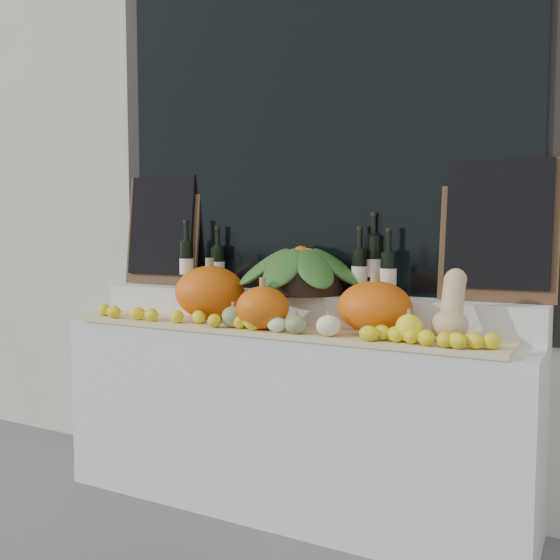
% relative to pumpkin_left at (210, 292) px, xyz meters
% --- Properties ---
extents(storefront_facade, '(7.00, 0.94, 4.50)m').
position_rel_pumpkin_left_xyz_m(storefront_facade, '(0.43, 0.75, 1.21)').
color(storefront_facade, beige).
rests_on(storefront_facade, ground).
extents(display_sill, '(2.30, 0.55, 0.88)m').
position_rel_pumpkin_left_xyz_m(display_sill, '(0.43, 0.03, -0.60)').
color(display_sill, silver).
rests_on(display_sill, ground).
extents(rear_tier, '(2.30, 0.25, 0.16)m').
position_rel_pumpkin_left_xyz_m(rear_tier, '(0.43, 0.18, -0.08)').
color(rear_tier, silver).
rests_on(rear_tier, display_sill).
extents(straw_bedding, '(2.10, 0.32, 0.02)m').
position_rel_pumpkin_left_xyz_m(straw_bedding, '(0.43, -0.10, -0.15)').
color(straw_bedding, tan).
rests_on(straw_bedding, display_sill).
extents(pumpkin_left, '(0.38, 0.38, 0.27)m').
position_rel_pumpkin_left_xyz_m(pumpkin_left, '(0.00, 0.00, 0.00)').
color(pumpkin_left, orange).
rests_on(pumpkin_left, straw_bedding).
extents(pumpkin_right, '(0.43, 0.43, 0.23)m').
position_rel_pumpkin_left_xyz_m(pumpkin_right, '(0.89, -0.03, -0.02)').
color(pumpkin_right, orange).
rests_on(pumpkin_right, straw_bedding).
extents(pumpkin_center, '(0.25, 0.25, 0.19)m').
position_rel_pumpkin_left_xyz_m(pumpkin_center, '(0.41, -0.17, -0.04)').
color(pumpkin_center, orange).
rests_on(pumpkin_center, straw_bedding).
extents(butternut_squash, '(0.15, 0.21, 0.29)m').
position_rel_pumpkin_left_xyz_m(butternut_squash, '(1.23, -0.08, -0.01)').
color(butternut_squash, tan).
rests_on(butternut_squash, straw_bedding).
extents(decorative_gourds, '(0.93, 0.14, 0.14)m').
position_rel_pumpkin_left_xyz_m(decorative_gourds, '(0.61, -0.20, -0.08)').
color(decorative_gourds, '#2E5E1C').
rests_on(decorative_gourds, straw_bedding).
extents(lemon_heap, '(2.20, 0.16, 0.06)m').
position_rel_pumpkin_left_xyz_m(lemon_heap, '(0.43, -0.21, -0.10)').
color(lemon_heap, yellow).
rests_on(lemon_heap, straw_bedding).
extents(produce_bowl, '(0.67, 0.67, 0.24)m').
position_rel_pumpkin_left_xyz_m(produce_bowl, '(0.43, 0.16, 0.12)').
color(produce_bowl, black).
rests_on(produce_bowl, rear_tier).
extents(wine_bottle_far_left, '(0.08, 0.08, 0.37)m').
position_rel_pumpkin_left_xyz_m(wine_bottle_far_left, '(-0.24, 0.13, 0.13)').
color(wine_bottle_far_left, black).
rests_on(wine_bottle_far_left, rear_tier).
extents(wine_bottle_near_left, '(0.08, 0.08, 0.33)m').
position_rel_pumpkin_left_xyz_m(wine_bottle_near_left, '(-0.09, 0.21, 0.12)').
color(wine_bottle_near_left, black).
rests_on(wine_bottle_near_left, rear_tier).
extents(wine_bottle_tall, '(0.08, 0.08, 0.40)m').
position_rel_pumpkin_left_xyz_m(wine_bottle_tall, '(0.78, 0.25, 0.15)').
color(wine_bottle_tall, black).
rests_on(wine_bottle_tall, rear_tier).
extents(wine_bottle_near_right, '(0.08, 0.08, 0.33)m').
position_rel_pumpkin_left_xyz_m(wine_bottle_near_right, '(0.73, 0.19, 0.11)').
color(wine_bottle_near_right, black).
rests_on(wine_bottle_near_right, rear_tier).
extents(wine_bottle_far_right, '(0.08, 0.08, 0.32)m').
position_rel_pumpkin_left_xyz_m(wine_bottle_far_right, '(0.88, 0.16, 0.11)').
color(wine_bottle_far_right, black).
rests_on(wine_bottle_far_right, rear_tier).
extents(chalkboard_left, '(0.50, 0.10, 0.62)m').
position_rel_pumpkin_left_xyz_m(chalkboard_left, '(-0.49, 0.24, 0.32)').
color(chalkboard_left, '#4C331E').
rests_on(chalkboard_left, rear_tier).
extents(chalkboard_right, '(0.50, 0.10, 0.62)m').
position_rel_pumpkin_left_xyz_m(chalkboard_right, '(1.35, 0.24, 0.32)').
color(chalkboard_right, '#4C331E').
rests_on(chalkboard_right, rear_tier).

